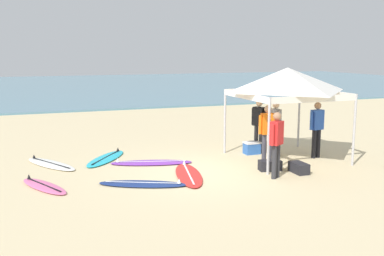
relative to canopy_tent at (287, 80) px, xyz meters
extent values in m
plane|color=beige|center=(-2.82, -0.51, -2.39)|extent=(80.00, 80.00, 0.00)
cube|color=#568499|center=(-2.82, 31.13, -2.34)|extent=(80.00, 36.00, 0.10)
cylinder|color=#B7B7BC|center=(-1.37, -1.37, -1.36)|extent=(0.07, 0.07, 2.05)
cylinder|color=#B7B7BC|center=(1.37, -1.37, -1.36)|extent=(0.07, 0.07, 2.05)
cylinder|color=#B7B7BC|center=(-1.37, 1.37, -1.36)|extent=(0.07, 0.07, 2.05)
cylinder|color=#B7B7BC|center=(1.37, 1.37, -1.36)|extent=(0.07, 0.07, 2.05)
cube|color=white|center=(0.00, -1.37, -0.43)|extent=(2.75, 0.03, 0.18)
cube|color=white|center=(0.00, 1.37, -0.43)|extent=(2.75, 0.03, 0.18)
cube|color=white|center=(-1.37, 0.00, -0.43)|extent=(0.03, 2.75, 0.18)
cube|color=white|center=(1.37, 0.00, -0.43)|extent=(0.03, 2.75, 0.18)
pyramid|color=white|center=(0.00, 0.00, 0.01)|extent=(2.87, 2.87, 0.70)
ellipsoid|color=white|center=(-6.70, 1.65, -2.35)|extent=(1.57, 2.20, 0.07)
cube|color=black|center=(-6.70, 1.65, -2.31)|extent=(0.93, 1.65, 0.01)
cone|color=black|center=(-7.13, 2.43, -2.26)|extent=(0.09, 0.09, 0.12)
ellipsoid|color=navy|center=(-4.72, -1.18, -2.35)|extent=(2.22, 1.45, 0.07)
cube|color=white|center=(-4.72, -1.18, -2.31)|extent=(1.69, 0.82, 0.01)
cone|color=white|center=(-3.92, -1.55, -2.26)|extent=(0.09, 0.09, 0.12)
ellipsoid|color=purple|center=(-3.95, 0.82, -2.35)|extent=(2.44, 1.25, 0.07)
cube|color=white|center=(-3.95, 0.82, -2.31)|extent=(1.94, 0.58, 0.01)
cone|color=white|center=(-4.88, 1.08, -2.26)|extent=(0.09, 0.09, 0.12)
ellipsoid|color=pink|center=(-6.99, -0.54, -2.35)|extent=(1.25, 1.88, 0.07)
cube|color=black|center=(-6.99, -0.54, -2.31)|extent=(0.72, 1.44, 0.01)
cone|color=black|center=(-7.31, 0.15, -2.26)|extent=(0.09, 0.09, 0.12)
ellipsoid|color=#23B2CC|center=(-5.11, 1.80, -2.35)|extent=(1.77, 2.19, 0.07)
cube|color=black|center=(-5.11, 1.80, -2.31)|extent=(1.11, 1.59, 0.01)
cone|color=black|center=(-4.59, 2.55, -2.26)|extent=(0.09, 0.09, 0.12)
ellipsoid|color=red|center=(-3.39, -0.80, -2.35)|extent=(1.14, 2.46, 0.07)
cube|color=white|center=(-3.39, -0.80, -2.31)|extent=(0.48, 1.98, 0.01)
cone|color=white|center=(-3.18, 0.15, -2.26)|extent=(0.09, 0.09, 0.12)
cylinder|color=#383842|center=(-0.92, -0.36, -1.95)|extent=(0.13, 0.13, 0.88)
cylinder|color=#383842|center=(-0.74, -0.36, -1.95)|extent=(0.13, 0.13, 0.88)
cube|color=orange|center=(-0.83, -0.36, -1.21)|extent=(0.37, 0.24, 0.60)
sphere|color=tan|center=(-0.83, -0.36, -0.78)|extent=(0.21, 0.21, 0.21)
cylinder|color=orange|center=(-1.06, -0.35, -1.23)|extent=(0.09, 0.09, 0.54)
cylinder|color=orange|center=(-0.60, -0.37, -1.23)|extent=(0.09, 0.09, 0.54)
cylinder|color=#383842|center=(-0.10, 0.51, -1.95)|extent=(0.13, 0.13, 0.88)
cylinder|color=#383842|center=(-0.11, 0.33, -1.95)|extent=(0.13, 0.13, 0.88)
cube|color=gray|center=(-0.10, 0.42, -1.21)|extent=(0.24, 0.37, 0.60)
sphere|color=beige|center=(-0.10, 0.42, -0.78)|extent=(0.21, 0.21, 0.21)
cylinder|color=gray|center=(-0.09, 0.65, -1.23)|extent=(0.09, 0.09, 0.54)
cylinder|color=gray|center=(-0.12, 0.19, -1.23)|extent=(0.09, 0.09, 0.54)
cylinder|color=black|center=(1.05, -0.20, -1.95)|extent=(0.13, 0.13, 0.88)
cylinder|color=black|center=(0.87, -0.22, -1.95)|extent=(0.13, 0.13, 0.88)
cube|color=#2851B2|center=(0.96, -0.21, -1.21)|extent=(0.39, 0.27, 0.60)
sphere|color=#9E7051|center=(0.96, -0.21, -0.78)|extent=(0.21, 0.21, 0.21)
cylinder|color=#2851B2|center=(1.19, -0.18, -1.23)|extent=(0.09, 0.09, 0.54)
cylinder|color=#2851B2|center=(0.73, -0.24, -1.23)|extent=(0.09, 0.09, 0.54)
cylinder|color=#2D2D33|center=(-0.39, 1.11, -1.95)|extent=(0.13, 0.13, 0.88)
cylinder|color=#2D2D33|center=(-0.31, 0.94, -1.95)|extent=(0.13, 0.13, 0.88)
cube|color=black|center=(-0.35, 1.02, -1.21)|extent=(0.36, 0.42, 0.60)
sphere|color=beige|center=(-0.35, 1.02, -0.78)|extent=(0.21, 0.21, 0.21)
cylinder|color=black|center=(-0.45, 1.23, -1.23)|extent=(0.09, 0.09, 0.54)
cylinder|color=black|center=(-0.25, 0.82, -1.23)|extent=(0.09, 0.09, 0.54)
cylinder|color=#2D2D33|center=(-1.44, -1.79, -1.95)|extent=(0.13, 0.13, 0.88)
cylinder|color=#2D2D33|center=(-1.28, -1.69, -1.95)|extent=(0.13, 0.13, 0.88)
cube|color=red|center=(-1.36, -1.74, -1.21)|extent=(0.42, 0.38, 0.60)
sphere|color=#9E7051|center=(-1.36, -1.74, -0.78)|extent=(0.21, 0.21, 0.21)
cylinder|color=red|center=(-1.55, -1.87, -1.23)|extent=(0.09, 0.09, 0.54)
cylinder|color=red|center=(-1.17, -1.62, -1.23)|extent=(0.09, 0.09, 0.54)
cube|color=#232328|center=(-1.11, -1.03, -2.25)|extent=(0.65, 0.43, 0.28)
cube|color=#232328|center=(-0.52, -1.53, -2.25)|extent=(0.33, 0.61, 0.28)
cube|color=#2D60B7|center=(-0.62, 0.96, -2.22)|extent=(0.48, 0.34, 0.34)
cube|color=white|center=(-0.62, 0.96, -2.02)|extent=(0.50, 0.36, 0.05)
camera|label=1|loc=(-7.33, -11.60, 0.84)|focal=42.52mm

